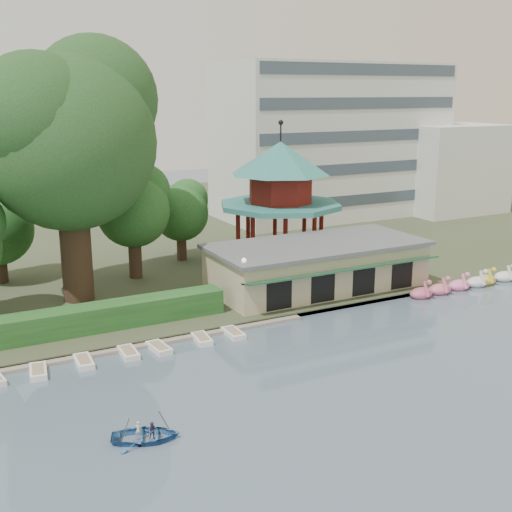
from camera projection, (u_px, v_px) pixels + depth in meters
ground_plane at (386, 436)px, 32.25m from camera, size 220.00×220.00×0.00m
shore at (110, 234)px, 76.85m from camera, size 220.00×70.00×0.40m
embankment at (236, 325)px, 47.07m from camera, size 220.00×0.60×0.30m
dock at (71, 356)px, 41.62m from camera, size 34.00×1.60×0.24m
boathouse at (317, 265)px, 55.01m from camera, size 18.60×9.39×3.90m
pavilion at (280, 189)px, 63.24m from camera, size 12.40×12.40×13.50m
office_building at (351, 145)px, 86.54m from camera, size 38.00×18.00×20.00m
hedge at (13, 331)px, 42.81m from camera, size 30.00×2.00×1.80m
lamp_post at (244, 275)px, 48.41m from camera, size 0.36×0.36×4.28m
big_tree at (69, 129)px, 49.04m from camera, size 14.85×13.84×20.86m
small_trees at (17, 227)px, 51.70m from camera, size 38.77×16.70×10.17m
swan_boats at (497, 278)px, 57.95m from camera, size 19.51×2.16×1.92m
moored_rowboats at (42, 369)px, 39.49m from camera, size 27.02×2.74×0.36m
rowboat_with_passengers at (146, 431)px, 31.70m from camera, size 5.59×4.79×2.01m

